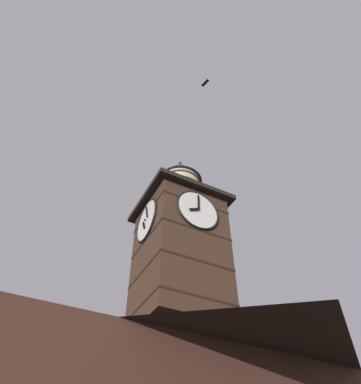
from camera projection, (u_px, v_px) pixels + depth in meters
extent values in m
pyramid|color=black|center=(160.00, 368.00, 14.14)|extent=(16.39, 12.53, 2.37)
cube|color=#422B1E|center=(180.00, 264.00, 16.88)|extent=(3.53, 3.53, 6.48)
cube|color=black|center=(180.00, 315.00, 15.18)|extent=(3.57, 3.57, 0.10)
cube|color=black|center=(180.00, 280.00, 16.30)|extent=(3.57, 3.57, 0.10)
cube|color=black|center=(180.00, 250.00, 17.42)|extent=(3.57, 3.57, 0.10)
cube|color=black|center=(180.00, 223.00, 18.54)|extent=(3.57, 3.57, 0.10)
cylinder|color=white|center=(198.00, 210.00, 17.04)|extent=(2.12, 0.10, 2.12)
torus|color=black|center=(198.00, 210.00, 17.02)|extent=(2.22, 0.10, 2.22)
cube|color=black|center=(194.00, 209.00, 16.82)|extent=(0.53, 0.04, 0.33)
cube|color=black|center=(199.00, 202.00, 17.28)|extent=(0.09, 0.04, 0.87)
sphere|color=black|center=(199.00, 209.00, 16.97)|extent=(0.10, 0.10, 0.10)
cylinder|color=white|center=(147.00, 221.00, 17.59)|extent=(0.10, 2.12, 2.12)
torus|color=black|center=(146.00, 220.00, 17.58)|extent=(0.10, 2.22, 2.22)
cube|color=black|center=(144.00, 225.00, 17.47)|extent=(0.04, 0.34, 0.53)
cube|color=black|center=(147.00, 212.00, 17.77)|extent=(0.04, 0.33, 0.86)
sphere|color=black|center=(145.00, 220.00, 17.56)|extent=(0.10, 0.10, 0.10)
cube|color=black|center=(180.00, 209.00, 19.21)|extent=(4.23, 4.23, 0.25)
cylinder|color=beige|center=(180.00, 194.00, 19.95)|extent=(2.18, 2.18, 1.89)
cylinder|color=#2D2319|center=(180.00, 204.00, 19.46)|extent=(2.24, 2.24, 0.10)
cylinder|color=#2D2319|center=(180.00, 197.00, 19.79)|extent=(2.24, 2.24, 0.10)
cylinder|color=#2D2319|center=(180.00, 191.00, 20.11)|extent=(2.24, 2.24, 0.10)
cylinder|color=#2D2319|center=(180.00, 185.00, 20.44)|extent=(2.24, 2.24, 0.10)
cone|color=#2D3847|center=(180.00, 173.00, 21.12)|extent=(2.48, 2.48, 1.50)
sphere|color=#2D3847|center=(180.00, 163.00, 21.71)|extent=(0.16, 0.16, 0.16)
cone|color=#12331C|center=(145.00, 368.00, 18.87)|extent=(4.08, 4.08, 3.13)
cone|color=black|center=(147.00, 334.00, 20.09)|extent=(3.01, 3.01, 2.73)
cone|color=black|center=(150.00, 296.00, 21.66)|extent=(1.93, 1.93, 3.37)
ellipsoid|color=black|center=(205.00, 83.00, 20.12)|extent=(0.22, 0.15, 0.11)
cube|color=black|center=(207.00, 81.00, 20.05)|extent=(0.19, 0.28, 0.04)
cube|color=black|center=(204.00, 84.00, 20.19)|extent=(0.19, 0.28, 0.04)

